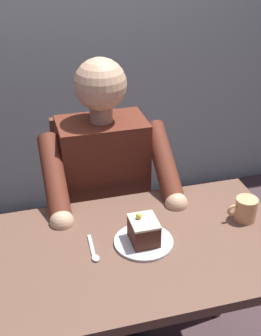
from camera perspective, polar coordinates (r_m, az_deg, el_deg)
The scene contains 7 objects.
dining_table at distance 1.65m, azimuth 0.62°, elevation -12.18°, with size 1.08×0.64×0.72m.
chair at distance 2.19m, azimuth -3.73°, elevation -4.45°, with size 0.42×0.42×0.91m.
seated_person at distance 1.97m, azimuth -2.78°, elevation -3.82°, with size 0.53×0.58×1.22m.
dessert_plate at distance 1.61m, azimuth 1.61°, elevation -9.01°, with size 0.20×0.20×0.01m, color silver.
cake_slice at distance 1.58m, azimuth 1.63°, elevation -7.65°, with size 0.09×0.11×0.10m.
coffee_cup at distance 1.74m, azimuth 13.88°, elevation -4.85°, with size 0.11×0.08×0.09m.
dessert_spoon at distance 1.57m, azimuth -4.53°, elevation -10.19°, with size 0.03×0.14×0.01m.
Camera 1 is at (0.35, 1.19, 1.72)m, focal length 49.90 mm.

